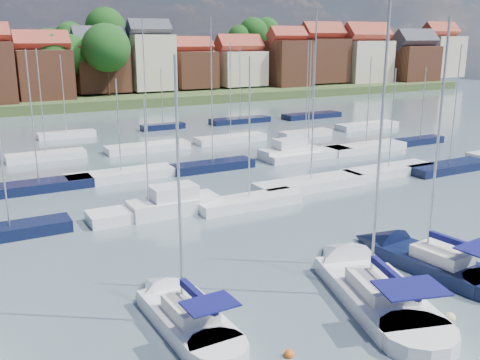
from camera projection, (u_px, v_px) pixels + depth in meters
ground at (152, 157)px, 61.13m from camera, size 260.00×260.00×0.00m
sailboat_left at (178, 311)px, 26.07m from camera, size 2.93×10.06×13.65m
sailboat_centre at (360, 280)px, 29.42m from camera, size 7.14×13.79×18.02m
sailboat_navy at (415, 257)px, 32.40m from camera, size 4.14×11.51×15.62m
buoy_c at (289, 356)px, 22.97m from camera, size 0.44×0.44×0.44m
buoy_d at (450, 320)px, 25.95m from camera, size 0.55×0.55×0.55m
buoy_e at (353, 253)px, 34.01m from camera, size 0.46×0.46×0.46m
marina_field at (184, 160)px, 57.78m from camera, size 79.62×41.41×15.93m
far_shore_town at (40, 72)px, 139.58m from camera, size 212.46×90.00×22.27m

